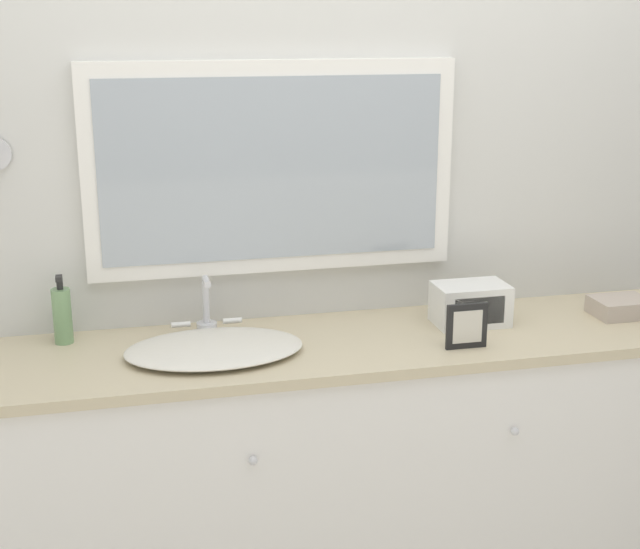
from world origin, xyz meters
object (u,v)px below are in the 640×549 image
picture_frame (467,326)px  soap_bottle (62,315)px  appliance_box (471,304)px  sink_basin (214,347)px

picture_frame → soap_bottle: bearing=164.5°
soap_bottle → appliance_box: (1.18, -0.11, -0.02)m
soap_bottle → picture_frame: bearing=-15.5°
sink_basin → soap_bottle: size_ratio=2.43×
soap_bottle → appliance_box: 1.19m
sink_basin → soap_bottle: bearing=155.7°
appliance_box → picture_frame: picture_frame is taller
sink_basin → soap_bottle: soap_bottle is taller
sink_basin → picture_frame: size_ratio=3.78×
appliance_box → picture_frame: 0.21m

